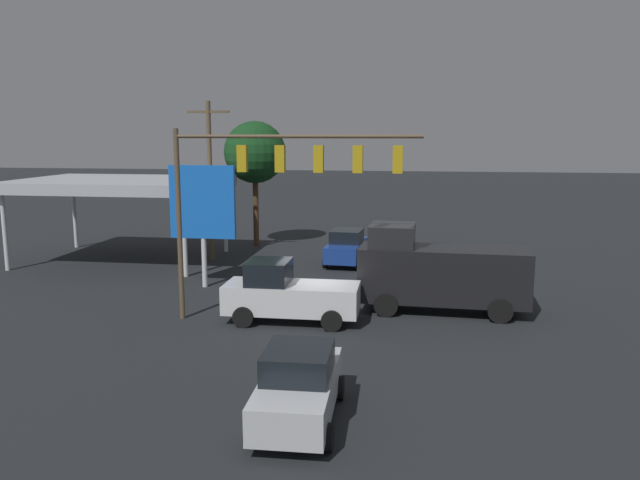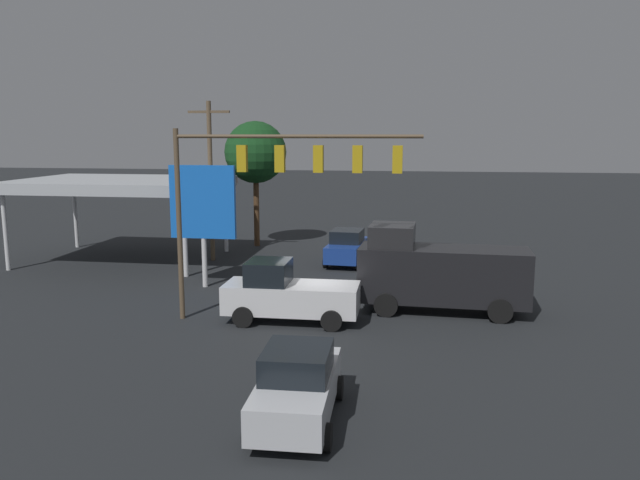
{
  "view_description": "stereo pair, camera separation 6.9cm",
  "coord_description": "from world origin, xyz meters",
  "px_view_note": "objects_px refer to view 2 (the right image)",
  "views": [
    {
      "loc": [
        -3.89,
        23.91,
        7.24
      ],
      "look_at": [
        0.0,
        -2.0,
        2.77
      ],
      "focal_mm": 35.0,
      "sensor_mm": 36.0,
      "label": 1
    },
    {
      "loc": [
        -3.96,
        23.9,
        7.24
      ],
      "look_at": [
        0.0,
        -2.0,
        2.77
      ],
      "focal_mm": 35.0,
      "sensor_mm": 36.0,
      "label": 2
    }
  ],
  "objects_px": {
    "traffic_signal_assembly": "(277,173)",
    "sedan_waiting": "(347,247)",
    "pickup_parked": "(288,294)",
    "street_tree": "(256,153)",
    "price_sign": "(203,205)",
    "delivery_truck": "(439,271)",
    "sedan_far": "(297,385)",
    "utility_pole": "(211,177)"
  },
  "relations": [
    {
      "from": "utility_pole",
      "to": "price_sign",
      "type": "relative_size",
      "value": 1.56
    },
    {
      "from": "sedan_waiting",
      "to": "delivery_truck",
      "type": "relative_size",
      "value": 0.66
    },
    {
      "from": "delivery_truck",
      "to": "pickup_parked",
      "type": "relative_size",
      "value": 1.32
    },
    {
      "from": "traffic_signal_assembly",
      "to": "sedan_waiting",
      "type": "distance_m",
      "value": 12.59
    },
    {
      "from": "sedan_waiting",
      "to": "delivery_truck",
      "type": "height_order",
      "value": "delivery_truck"
    },
    {
      "from": "sedan_waiting",
      "to": "pickup_parked",
      "type": "bearing_deg",
      "value": -1.18
    },
    {
      "from": "utility_pole",
      "to": "delivery_truck",
      "type": "distance_m",
      "value": 15.65
    },
    {
      "from": "price_sign",
      "to": "sedan_far",
      "type": "bearing_deg",
      "value": 117.9
    },
    {
      "from": "traffic_signal_assembly",
      "to": "sedan_far",
      "type": "relative_size",
      "value": 2.11
    },
    {
      "from": "delivery_truck",
      "to": "sedan_far",
      "type": "xyz_separation_m",
      "value": [
        3.86,
        10.63,
        -0.74
      ]
    },
    {
      "from": "price_sign",
      "to": "delivery_truck",
      "type": "bearing_deg",
      "value": 166.4
    },
    {
      "from": "street_tree",
      "to": "delivery_truck",
      "type": "bearing_deg",
      "value": 129.02
    },
    {
      "from": "price_sign",
      "to": "sedan_far",
      "type": "distance_m",
      "value": 15.3
    },
    {
      "from": "sedan_waiting",
      "to": "delivery_truck",
      "type": "distance_m",
      "value": 10.25
    },
    {
      "from": "traffic_signal_assembly",
      "to": "street_tree",
      "type": "bearing_deg",
      "value": -72.76
    },
    {
      "from": "price_sign",
      "to": "sedan_waiting",
      "type": "xyz_separation_m",
      "value": [
        -6.14,
        -6.43,
        -3.0
      ]
    },
    {
      "from": "pickup_parked",
      "to": "street_tree",
      "type": "height_order",
      "value": "street_tree"
    },
    {
      "from": "utility_pole",
      "to": "pickup_parked",
      "type": "height_order",
      "value": "utility_pole"
    },
    {
      "from": "traffic_signal_assembly",
      "to": "utility_pole",
      "type": "xyz_separation_m",
      "value": [
        6.41,
        -11.3,
        -0.97
      ]
    },
    {
      "from": "utility_pole",
      "to": "delivery_truck",
      "type": "bearing_deg",
      "value": 144.88
    },
    {
      "from": "price_sign",
      "to": "sedan_waiting",
      "type": "distance_m",
      "value": 9.38
    },
    {
      "from": "utility_pole",
      "to": "sedan_waiting",
      "type": "height_order",
      "value": "utility_pole"
    },
    {
      "from": "pickup_parked",
      "to": "utility_pole",
      "type": "bearing_deg",
      "value": -59.21
    },
    {
      "from": "price_sign",
      "to": "street_tree",
      "type": "height_order",
      "value": "street_tree"
    },
    {
      "from": "pickup_parked",
      "to": "street_tree",
      "type": "relative_size",
      "value": 0.65
    },
    {
      "from": "pickup_parked",
      "to": "price_sign",
      "type": "bearing_deg",
      "value": -44.49
    },
    {
      "from": "price_sign",
      "to": "pickup_parked",
      "type": "bearing_deg",
      "value": 135.93
    },
    {
      "from": "delivery_truck",
      "to": "sedan_far",
      "type": "distance_m",
      "value": 11.33
    },
    {
      "from": "sedan_far",
      "to": "utility_pole",
      "type": "bearing_deg",
      "value": -157.39
    },
    {
      "from": "utility_pole",
      "to": "sedan_waiting",
      "type": "bearing_deg",
      "value": -178.25
    },
    {
      "from": "sedan_far",
      "to": "street_tree",
      "type": "height_order",
      "value": "street_tree"
    },
    {
      "from": "utility_pole",
      "to": "pickup_parked",
      "type": "xyz_separation_m",
      "value": [
        -6.71,
        11.07,
        -3.7
      ]
    },
    {
      "from": "street_tree",
      "to": "pickup_parked",
      "type": "bearing_deg",
      "value": 108.44
    },
    {
      "from": "price_sign",
      "to": "street_tree",
      "type": "bearing_deg",
      "value": -88.4
    },
    {
      "from": "delivery_truck",
      "to": "street_tree",
      "type": "relative_size",
      "value": 0.86
    },
    {
      "from": "traffic_signal_assembly",
      "to": "delivery_truck",
      "type": "xyz_separation_m",
      "value": [
        -6.14,
        -2.48,
        -4.09
      ]
    },
    {
      "from": "pickup_parked",
      "to": "street_tree",
      "type": "xyz_separation_m",
      "value": [
        5.36,
        -16.07,
        4.93
      ]
    },
    {
      "from": "price_sign",
      "to": "sedan_far",
      "type": "height_order",
      "value": "price_sign"
    },
    {
      "from": "traffic_signal_assembly",
      "to": "delivery_truck",
      "type": "height_order",
      "value": "traffic_signal_assembly"
    },
    {
      "from": "sedan_waiting",
      "to": "sedan_far",
      "type": "distance_m",
      "value": 19.71
    },
    {
      "from": "utility_pole",
      "to": "traffic_signal_assembly",
      "type": "bearing_deg",
      "value": 119.55
    },
    {
      "from": "price_sign",
      "to": "utility_pole",
      "type": "bearing_deg",
      "value": -74.96
    }
  ]
}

